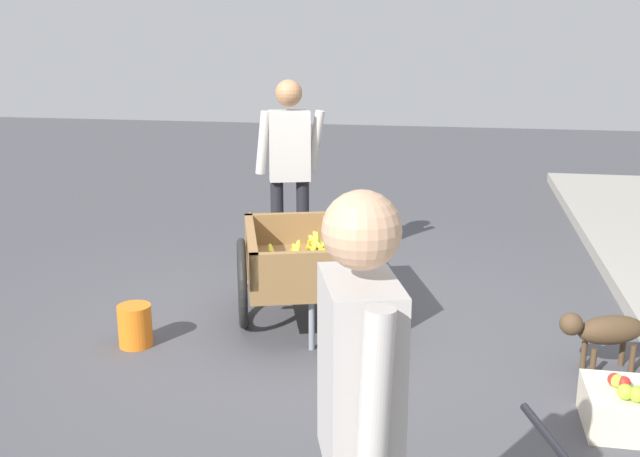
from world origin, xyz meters
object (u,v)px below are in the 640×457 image
object	(u,v)px
plastic_bucket	(135,326)
apple_crate	(617,406)
cyclist_person	(359,412)
dog	(605,330)
fruit_cart	(305,265)
vendor_person	(289,159)

from	to	relation	value
plastic_bucket	apple_crate	distance (m)	3.00
cyclist_person	plastic_bucket	bearing A→B (deg)	-142.76
cyclist_person	plastic_bucket	distance (m)	3.10
cyclist_person	dog	world-z (taller)	cyclist_person
cyclist_person	dog	distance (m)	2.89
dog	apple_crate	distance (m)	0.71
apple_crate	plastic_bucket	bearing A→B (deg)	-100.31
dog	plastic_bucket	size ratio (longest dim) A/B	2.25
cyclist_person	apple_crate	world-z (taller)	cyclist_person
dog	apple_crate	world-z (taller)	dog
fruit_cart	plastic_bucket	size ratio (longest dim) A/B	6.36
dog	plastic_bucket	distance (m)	3.01
vendor_person	plastic_bucket	bearing A→B (deg)	-21.87
fruit_cart	plastic_bucket	distance (m)	1.24
dog	vendor_person	bearing A→B (deg)	-123.51
fruit_cart	dog	world-z (taller)	fruit_cart
vendor_person	cyclist_person	bearing A→B (deg)	15.48
plastic_bucket	apple_crate	xyz separation A→B (m)	(0.54, 2.95, -0.02)
vendor_person	dog	size ratio (longest dim) A/B	2.61
fruit_cart	cyclist_person	world-z (taller)	cyclist_person
dog	plastic_bucket	bearing A→B (deg)	-86.94
cyclist_person	apple_crate	bearing A→B (deg)	148.30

